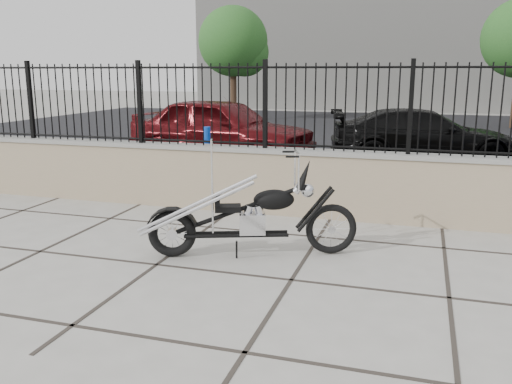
{
  "coord_description": "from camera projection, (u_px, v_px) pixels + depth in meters",
  "views": [
    {
      "loc": [
        1.16,
        -4.99,
        2.06
      ],
      "look_at": [
        -0.64,
        0.89,
        0.67
      ],
      "focal_mm": 38.0,
      "sensor_mm": 36.0,
      "label": 1
    }
  ],
  "objects": [
    {
      "name": "ground_plane",
      "position": [
        291.0,
        280.0,
        5.44
      ],
      "size": [
        90.0,
        90.0,
        0.0
      ],
      "primitive_type": "plane",
      "color": "#99968E",
      "rests_on": "ground"
    },
    {
      "name": "bollard_a",
      "position": [
        208.0,
        154.0,
        10.23
      ],
      "size": [
        0.14,
        0.14,
        1.03
      ],
      "primitive_type": "cylinder",
      "rotation": [
        0.0,
        0.0,
        0.11
      ],
      "color": "#0C48BD",
      "rests_on": "ground_plane"
    },
    {
      "name": "tree_left",
      "position": [
        233.0,
        38.0,
        21.96
      ],
      "size": [
        2.82,
        2.82,
        4.76
      ],
      "rotation": [
        0.0,
        0.0,
        -0.31
      ],
      "color": "#382619",
      "rests_on": "ground_plane"
    },
    {
      "name": "car_black",
      "position": [
        422.0,
        136.0,
        12.34
      ],
      "size": [
        4.41,
        2.49,
        1.2
      ],
      "primitive_type": "imported",
      "rotation": [
        0.0,
        0.0,
        1.77
      ],
      "color": "black",
      "rests_on": "parking_lot"
    },
    {
      "name": "iron_fence",
      "position": [
        335.0,
        108.0,
        7.43
      ],
      "size": [
        14.0,
        0.08,
        1.2
      ],
      "primitive_type": "cube",
      "color": "black",
      "rests_on": "retaining_wall"
    },
    {
      "name": "chopper_motorcycle",
      "position": [
        248.0,
        198.0,
        6.02
      ],
      "size": [
        2.25,
        1.14,
        1.35
      ],
      "primitive_type": null,
      "rotation": [
        0.0,
        0.0,
        0.35
      ],
      "color": "black",
      "rests_on": "ground_plane"
    },
    {
      "name": "car_red",
      "position": [
        222.0,
        129.0,
        12.4
      ],
      "size": [
        4.57,
        2.41,
        1.48
      ],
      "primitive_type": "imported",
      "rotation": [
        0.0,
        0.0,
        1.41
      ],
      "color": "#500B0E",
      "rests_on": "parking_lot"
    },
    {
      "name": "background_building",
      "position": [
        406.0,
        34.0,
        29.28
      ],
      "size": [
        22.0,
        6.0,
        8.0
      ],
      "primitive_type": "cube",
      "color": "beige",
      "rests_on": "ground_plane"
    },
    {
      "name": "retaining_wall",
      "position": [
        333.0,
        184.0,
        7.66
      ],
      "size": [
        14.0,
        0.36,
        0.96
      ],
      "primitive_type": "cube",
      "color": "gray",
      "rests_on": "ground_plane"
    },
    {
      "name": "parking_lot",
      "position": [
        383.0,
        137.0,
        17.1
      ],
      "size": [
        30.0,
        30.0,
        0.0
      ],
      "primitive_type": "plane",
      "color": "black",
      "rests_on": "ground"
    }
  ]
}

